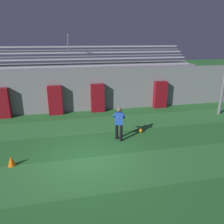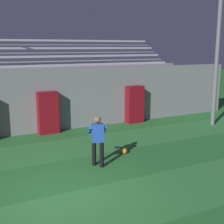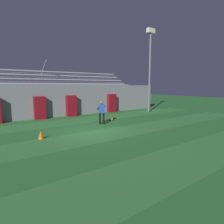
{
  "view_description": "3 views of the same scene",
  "coord_description": "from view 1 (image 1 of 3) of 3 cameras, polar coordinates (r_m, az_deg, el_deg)",
  "views": [
    {
      "loc": [
        -0.68,
        -8.1,
        4.69
      ],
      "look_at": [
        1.61,
        2.44,
        1.08
      ],
      "focal_mm": 35.0,
      "sensor_mm": 36.0,
      "label": 1
    },
    {
      "loc": [
        -2.27,
        -7.43,
        3.82
      ],
      "look_at": [
        2.85,
        2.56,
        1.47
      ],
      "focal_mm": 50.0,
      "sensor_mm": 36.0,
      "label": 2
    },
    {
      "loc": [
        -5.44,
        -9.9,
        2.76
      ],
      "look_at": [
        2.95,
        1.79,
        0.73
      ],
      "focal_mm": 30.0,
      "sensor_mm": 36.0,
      "label": 3
    }
  ],
  "objects": [
    {
      "name": "padding_pillar_gate_right",
      "position": [
        14.68,
        -3.77,
        3.67
      ],
      "size": [
        0.89,
        0.44,
        1.88
      ],
      "primitive_type": "cube",
      "color": "maroon",
      "rests_on": "ground"
    },
    {
      "name": "padding_pillar_far_right",
      "position": [
        15.95,
        12.49,
        4.47
      ],
      "size": [
        0.89,
        0.44,
        1.88
      ],
      "primitive_type": "cube",
      "color": "maroon",
      "rests_on": "ground"
    },
    {
      "name": "turf_stripe_far",
      "position": [
        12.57,
        -8.26,
        -3.6
      ],
      "size": [
        28.0,
        2.39,
        0.01
      ],
      "primitive_type": "cube",
      "color": "#337A38",
      "rests_on": "ground"
    },
    {
      "name": "bleacher_stand",
      "position": [
        16.91,
        -9.79,
        7.35
      ],
      "size": [
        18.0,
        3.35,
        5.03
      ],
      "color": "gray",
      "rests_on": "ground"
    },
    {
      "name": "turf_stripe_mid",
      "position": [
        8.35,
        -5.65,
        -15.79
      ],
      "size": [
        28.0,
        2.39,
        0.01
      ],
      "primitive_type": "cube",
      "color": "#337A38",
      "rests_on": "ground"
    },
    {
      "name": "soccer_ball",
      "position": [
        11.66,
        7.45,
        -4.8
      ],
      "size": [
        0.22,
        0.22,
        0.22
      ],
      "primitive_type": "sphere",
      "color": "orange",
      "rests_on": "ground"
    },
    {
      "name": "ground_plane",
      "position": [
        9.38,
        -6.57,
        -11.64
      ],
      "size": [
        80.0,
        80.0,
        0.0
      ],
      "primitive_type": "plane",
      "color": "#286B2D"
    },
    {
      "name": "back_wall",
      "position": [
        14.98,
        -9.37,
        5.56
      ],
      "size": [
        24.0,
        0.6,
        2.8
      ],
      "primitive_type": "cube",
      "color": "gray",
      "rests_on": "ground"
    },
    {
      "name": "padding_pillar_gate_left",
      "position": [
        14.55,
        -14.58,
        2.97
      ],
      "size": [
        0.89,
        0.44,
        1.88
      ],
      "primitive_type": "cube",
      "color": "maroon",
      "rests_on": "ground"
    },
    {
      "name": "padding_pillar_far_left",
      "position": [
        15.05,
        -26.81,
        2.05
      ],
      "size": [
        0.89,
        0.44,
        1.88
      ],
      "primitive_type": "cube",
      "color": "maroon",
      "rests_on": "ground"
    },
    {
      "name": "traffic_cone",
      "position": [
        9.51,
        -24.8,
        -11.51
      ],
      "size": [
        0.3,
        0.3,
        0.42
      ],
      "primitive_type": "cone",
      "color": "orange",
      "rests_on": "ground"
    },
    {
      "name": "goalkeeper",
      "position": [
        10.43,
        1.84,
        -2.5
      ],
      "size": [
        0.68,
        0.66,
        1.67
      ],
      "color": "black",
      "rests_on": "ground"
    }
  ]
}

